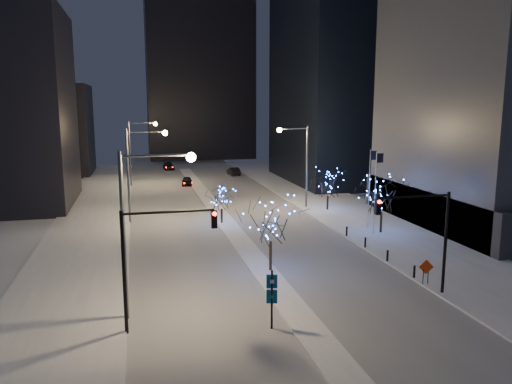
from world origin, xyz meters
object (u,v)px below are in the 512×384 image
object	(u,v)px
holiday_tree_median_far	(222,198)
holiday_tree_plaza_near	(382,195)
street_lamp_w_near	(141,211)
street_lamp_w_far	(137,144)
traffic_signal_east	(425,227)
car_far	(169,166)
holiday_tree_plaza_far	(328,184)
street_lamp_w_mid	(138,162)
street_lamp_east	(300,156)
holiday_tree_median_near	(271,221)
construction_sign	(426,269)
car_mid	(234,171)
car_near	(187,181)
traffic_signal_west	(152,249)
wayfinding_sign	(272,293)

from	to	relation	value
holiday_tree_median_far	holiday_tree_plaza_near	bearing A→B (deg)	-27.80
street_lamp_w_near	holiday_tree_median_far	bearing A→B (deg)	69.15
street_lamp_w_far	traffic_signal_east	distance (m)	54.07
car_far	holiday_tree_plaza_far	world-z (taller)	holiday_tree_plaza_far
street_lamp_w_mid	street_lamp_east	xyz separation A→B (m)	(19.02, 3.00, -0.05)
street_lamp_w_near	car_far	xyz separation A→B (m)	(5.91, 68.53, -5.83)
holiday_tree_median_near	street_lamp_w_near	bearing A→B (deg)	-147.01
traffic_signal_east	holiday_tree_plaza_near	size ratio (longest dim) A/B	1.16
street_lamp_east	construction_sign	bearing A→B (deg)	-89.54
car_mid	street_lamp_w_near	bearing A→B (deg)	69.18
car_mid	holiday_tree_plaza_far	distance (m)	32.58
traffic_signal_east	construction_sign	world-z (taller)	traffic_signal_east
traffic_signal_east	holiday_tree_median_far	world-z (taller)	traffic_signal_east
car_far	car_mid	bearing A→B (deg)	-48.64
street_lamp_east	traffic_signal_east	distance (m)	29.08
car_near	car_mid	distance (m)	13.04
car_mid	car_far	bearing A→B (deg)	-49.57
traffic_signal_east	construction_sign	xyz separation A→B (m)	(1.36, 1.71, -3.55)
street_lamp_w_near	traffic_signal_west	distance (m)	2.70
holiday_tree_median_far	construction_sign	xyz separation A→B (m)	(10.80, -21.46, -1.56)
traffic_signal_east	construction_sign	distance (m)	4.17
traffic_signal_west	holiday_tree_median_near	xyz separation A→B (m)	(8.94, 8.13, -0.77)
traffic_signal_west	car_far	size ratio (longest dim) A/B	1.51
street_lamp_east	car_mid	size ratio (longest dim) A/B	2.31
car_mid	street_lamp_w_mid	bearing A→B (deg)	58.35
wayfinding_sign	street_lamp_w_near	bearing A→B (deg)	168.81
holiday_tree_median_near	construction_sign	world-z (taller)	holiday_tree_median_near
street_lamp_east	car_near	world-z (taller)	street_lamp_east
traffic_signal_west	construction_sign	xyz separation A→B (m)	(18.74, 2.71, -3.55)
holiday_tree_median_near	wayfinding_sign	world-z (taller)	holiday_tree_median_near
traffic_signal_east	street_lamp_east	bearing A→B (deg)	87.74
car_far	holiday_tree_plaza_far	size ratio (longest dim) A/B	0.96
street_lamp_east	holiday_tree_median_far	size ratio (longest dim) A/B	2.50
street_lamp_east	traffic_signal_west	xyz separation A→B (m)	(-18.52, -30.00, -1.69)
car_mid	holiday_tree_median_far	xyz separation A→B (m)	(-8.23, -35.68, 2.06)
car_far	holiday_tree_plaza_far	distance (m)	45.70
car_mid	wayfinding_sign	distance (m)	61.95
street_lamp_w_near	traffic_signal_west	world-z (taller)	street_lamp_w_near
car_mid	car_far	world-z (taller)	car_mid
street_lamp_east	holiday_tree_median_near	distance (m)	24.01
traffic_signal_west	car_mid	xyz separation A→B (m)	(16.17, 59.84, -4.05)
street_lamp_w_near	wayfinding_sign	size ratio (longest dim) A/B	2.88
car_mid	car_near	bearing A→B (deg)	40.20
street_lamp_w_far	construction_sign	xyz separation A→B (m)	(19.24, -49.30, -5.29)
car_near	construction_sign	size ratio (longest dim) A/B	2.20
street_lamp_w_far	street_lamp_east	world-z (taller)	same
holiday_tree_plaza_far	car_mid	bearing A→B (deg)	99.18
holiday_tree_plaza_near	car_near	bearing A→B (deg)	114.47
street_lamp_east	car_near	size ratio (longest dim) A/B	2.58
street_lamp_w_mid	car_far	xyz separation A→B (m)	(5.91, 43.53, -5.83)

